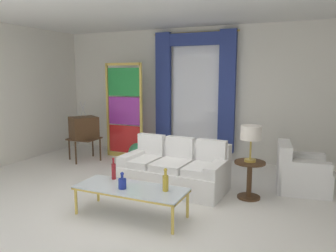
{
  "coord_description": "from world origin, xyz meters",
  "views": [
    {
      "loc": [
        2.37,
        -4.29,
        1.95
      ],
      "look_at": [
        0.08,
        0.9,
        1.05
      ],
      "focal_mm": 35.21,
      "sensor_mm": 36.0,
      "label": 1
    }
  ],
  "objects_px": {
    "vintage_tv": "(84,129)",
    "stained_glass_divider": "(124,113)",
    "coffee_table": "(131,190)",
    "peacock_figurine": "(134,153)",
    "round_side_table": "(249,176)",
    "bottle_amber_squat": "(114,170)",
    "armchair_white": "(299,173)",
    "bottle_blue_decanter": "(166,182)",
    "table_lamp_brass": "(251,134)",
    "couch_white_long": "(176,170)",
    "bottle_crystal_tall": "(122,183)"
  },
  "relations": [
    {
      "from": "bottle_blue_decanter",
      "to": "vintage_tv",
      "type": "xyz_separation_m",
      "value": [
        -2.97,
        2.12,
        0.19
      ]
    },
    {
      "from": "bottle_blue_decanter",
      "to": "stained_glass_divider",
      "type": "height_order",
      "value": "stained_glass_divider"
    },
    {
      "from": "couch_white_long",
      "to": "armchair_white",
      "type": "height_order",
      "value": "couch_white_long"
    },
    {
      "from": "peacock_figurine",
      "to": "round_side_table",
      "type": "xyz_separation_m",
      "value": [
        2.7,
        -1.11,
        0.14
      ]
    },
    {
      "from": "coffee_table",
      "to": "couch_white_long",
      "type": "bearing_deg",
      "value": 84.63
    },
    {
      "from": "couch_white_long",
      "to": "peacock_figurine",
      "type": "xyz_separation_m",
      "value": [
        -1.45,
        1.12,
        -0.08
      ]
    },
    {
      "from": "bottle_crystal_tall",
      "to": "peacock_figurine",
      "type": "bearing_deg",
      "value": 116.32
    },
    {
      "from": "vintage_tv",
      "to": "stained_glass_divider",
      "type": "xyz_separation_m",
      "value": [
        0.69,
        0.61,
        0.33
      ]
    },
    {
      "from": "bottle_crystal_tall",
      "to": "table_lamp_brass",
      "type": "height_order",
      "value": "table_lamp_brass"
    },
    {
      "from": "armchair_white",
      "to": "vintage_tv",
      "type": "bearing_deg",
      "value": 178.22
    },
    {
      "from": "couch_white_long",
      "to": "round_side_table",
      "type": "bearing_deg",
      "value": 0.33
    },
    {
      "from": "bottle_amber_squat",
      "to": "armchair_white",
      "type": "height_order",
      "value": "armchair_white"
    },
    {
      "from": "coffee_table",
      "to": "stained_glass_divider",
      "type": "height_order",
      "value": "stained_glass_divider"
    },
    {
      "from": "coffee_table",
      "to": "bottle_blue_decanter",
      "type": "height_order",
      "value": "bottle_blue_decanter"
    },
    {
      "from": "table_lamp_brass",
      "to": "stained_glass_divider",
      "type": "bearing_deg",
      "value": 155.09
    },
    {
      "from": "bottle_amber_squat",
      "to": "stained_glass_divider",
      "type": "height_order",
      "value": "stained_glass_divider"
    },
    {
      "from": "vintage_tv",
      "to": "bottle_amber_squat",
      "type": "bearing_deg",
      "value": -43.6
    },
    {
      "from": "table_lamp_brass",
      "to": "coffee_table",
      "type": "bearing_deg",
      "value": -135.92
    },
    {
      "from": "peacock_figurine",
      "to": "table_lamp_brass",
      "type": "xyz_separation_m",
      "value": [
        2.7,
        -1.11,
        0.81
      ]
    },
    {
      "from": "bottle_amber_squat",
      "to": "armchair_white",
      "type": "relative_size",
      "value": 0.36
    },
    {
      "from": "bottle_crystal_tall",
      "to": "peacock_figurine",
      "type": "relative_size",
      "value": 0.39
    },
    {
      "from": "round_side_table",
      "to": "bottle_amber_squat",
      "type": "bearing_deg",
      "value": -148.0
    },
    {
      "from": "armchair_white",
      "to": "couch_white_long",
      "type": "bearing_deg",
      "value": -159.74
    },
    {
      "from": "vintage_tv",
      "to": "stained_glass_divider",
      "type": "height_order",
      "value": "stained_glass_divider"
    },
    {
      "from": "coffee_table",
      "to": "table_lamp_brass",
      "type": "distance_m",
      "value": 2.02
    },
    {
      "from": "vintage_tv",
      "to": "stained_glass_divider",
      "type": "bearing_deg",
      "value": 41.67
    },
    {
      "from": "bottle_crystal_tall",
      "to": "table_lamp_brass",
      "type": "relative_size",
      "value": 0.41
    },
    {
      "from": "bottle_amber_squat",
      "to": "vintage_tv",
      "type": "xyz_separation_m",
      "value": [
        -2.07,
        1.97,
        0.19
      ]
    },
    {
      "from": "bottle_blue_decanter",
      "to": "vintage_tv",
      "type": "distance_m",
      "value": 3.65
    },
    {
      "from": "bottle_blue_decanter",
      "to": "peacock_figurine",
      "type": "xyz_separation_m",
      "value": [
        -1.82,
        2.37,
        -0.31
      ]
    },
    {
      "from": "armchair_white",
      "to": "table_lamp_brass",
      "type": "height_order",
      "value": "table_lamp_brass"
    },
    {
      "from": "peacock_figurine",
      "to": "table_lamp_brass",
      "type": "distance_m",
      "value": 3.03
    },
    {
      "from": "bottle_blue_decanter",
      "to": "table_lamp_brass",
      "type": "height_order",
      "value": "table_lamp_brass"
    },
    {
      "from": "bottle_blue_decanter",
      "to": "bottle_crystal_tall",
      "type": "relative_size",
      "value": 1.34
    },
    {
      "from": "coffee_table",
      "to": "vintage_tv",
      "type": "distance_m",
      "value": 3.32
    },
    {
      "from": "peacock_figurine",
      "to": "couch_white_long",
      "type": "bearing_deg",
      "value": -37.58
    },
    {
      "from": "vintage_tv",
      "to": "coffee_table",
      "type": "bearing_deg",
      "value": -41.38
    },
    {
      "from": "bottle_blue_decanter",
      "to": "armchair_white",
      "type": "distance_m",
      "value": 2.54
    },
    {
      "from": "coffee_table",
      "to": "stained_glass_divider",
      "type": "distance_m",
      "value": 3.39
    },
    {
      "from": "table_lamp_brass",
      "to": "couch_white_long",
      "type": "bearing_deg",
      "value": -179.67
    },
    {
      "from": "bottle_crystal_tall",
      "to": "armchair_white",
      "type": "bearing_deg",
      "value": 44.66
    },
    {
      "from": "bottle_blue_decanter",
      "to": "peacock_figurine",
      "type": "bearing_deg",
      "value": 127.52
    },
    {
      "from": "bottle_blue_decanter",
      "to": "bottle_crystal_tall",
      "type": "distance_m",
      "value": 0.59
    },
    {
      "from": "stained_glass_divider",
      "to": "peacock_figurine",
      "type": "xyz_separation_m",
      "value": [
        0.46,
        -0.36,
        -0.84
      ]
    },
    {
      "from": "vintage_tv",
      "to": "table_lamp_brass",
      "type": "xyz_separation_m",
      "value": [
        3.85,
        -0.86,
        0.3
      ]
    },
    {
      "from": "bottle_blue_decanter",
      "to": "bottle_amber_squat",
      "type": "distance_m",
      "value": 0.92
    },
    {
      "from": "round_side_table",
      "to": "peacock_figurine",
      "type": "bearing_deg",
      "value": 157.64
    },
    {
      "from": "peacock_figurine",
      "to": "table_lamp_brass",
      "type": "height_order",
      "value": "table_lamp_brass"
    },
    {
      "from": "coffee_table",
      "to": "stained_glass_divider",
      "type": "xyz_separation_m",
      "value": [
        -1.79,
        2.8,
        0.68
      ]
    },
    {
      "from": "stained_glass_divider",
      "to": "bottle_amber_squat",
      "type": "bearing_deg",
      "value": -61.91
    }
  ]
}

